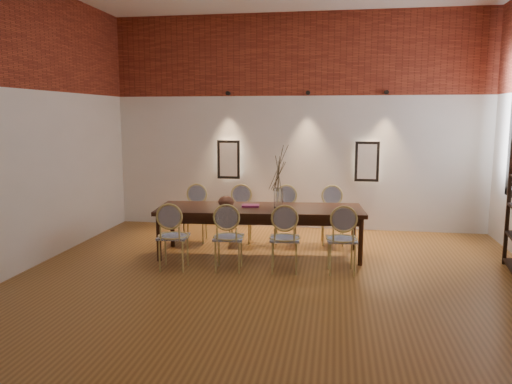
# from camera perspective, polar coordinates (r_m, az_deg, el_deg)

# --- Properties ---
(floor) EXTENTS (7.00, 7.00, 0.02)m
(floor) POSITION_cam_1_polar(r_m,az_deg,el_deg) (6.34, 1.95, -11.09)
(floor) COLOR brown
(floor) RESTS_ON ground
(wall_back) EXTENTS (7.00, 0.10, 4.00)m
(wall_back) POSITION_cam_1_polar(r_m,az_deg,el_deg) (9.50, 4.74, 7.88)
(wall_back) COLOR silver
(wall_back) RESTS_ON ground
(wall_front) EXTENTS (7.00, 0.10, 4.00)m
(wall_front) POSITION_cam_1_polar(r_m,az_deg,el_deg) (2.49, -8.24, 5.35)
(wall_front) COLOR silver
(wall_front) RESTS_ON ground
(wall_left) EXTENTS (0.10, 7.00, 4.00)m
(wall_left) POSITION_cam_1_polar(r_m,az_deg,el_deg) (7.31, -26.97, 6.70)
(wall_left) COLOR silver
(wall_left) RESTS_ON ground
(brick_band_back) EXTENTS (7.00, 0.02, 1.50)m
(brick_band_back) POSITION_cam_1_polar(r_m,az_deg,el_deg) (9.49, 4.81, 15.44)
(brick_band_back) COLOR maroon
(brick_band_back) RESTS_ON ground
(brick_band_left) EXTENTS (0.02, 7.00, 1.50)m
(brick_band_left) POSITION_cam_1_polar(r_m,az_deg,el_deg) (7.35, -27.21, 16.49)
(brick_band_left) COLOR maroon
(brick_band_left) RESTS_ON ground
(niche_left) EXTENTS (0.36, 0.06, 0.66)m
(niche_left) POSITION_cam_1_polar(r_m,az_deg,el_deg) (9.62, -3.11, 3.73)
(niche_left) COLOR #FFEAC6
(niche_left) RESTS_ON wall_back
(niche_right) EXTENTS (0.36, 0.06, 0.66)m
(niche_right) POSITION_cam_1_polar(r_m,az_deg,el_deg) (9.42, 12.56, 3.43)
(niche_right) COLOR #FFEAC6
(niche_right) RESTS_ON wall_back
(spot_fixture_left) EXTENTS (0.08, 0.10, 0.08)m
(spot_fixture_left) POSITION_cam_1_polar(r_m,az_deg,el_deg) (9.57, -3.21, 11.20)
(spot_fixture_left) COLOR black
(spot_fixture_left) RESTS_ON wall_back
(spot_fixture_mid) EXTENTS (0.08, 0.10, 0.08)m
(spot_fixture_mid) POSITION_cam_1_polar(r_m,az_deg,el_deg) (9.36, 5.97, 11.22)
(spot_fixture_mid) COLOR black
(spot_fixture_mid) RESTS_ON wall_back
(spot_fixture_right) EXTENTS (0.08, 0.10, 0.08)m
(spot_fixture_right) POSITION_cam_1_polar(r_m,az_deg,el_deg) (9.39, 14.69, 10.97)
(spot_fixture_right) COLOR black
(spot_fixture_right) RESTS_ON wall_back
(dining_table) EXTENTS (3.19, 1.27, 0.75)m
(dining_table) POSITION_cam_1_polar(r_m,az_deg,el_deg) (7.69, 0.48, -4.53)
(dining_table) COLOR black
(dining_table) RESTS_ON floor
(chair_near_a) EXTENTS (0.48, 0.48, 0.94)m
(chair_near_a) POSITION_cam_1_polar(r_m,az_deg,el_deg) (7.09, -9.42, -5.01)
(chair_near_a) COLOR tan
(chair_near_a) RESTS_ON floor
(chair_near_b) EXTENTS (0.48, 0.48, 0.94)m
(chair_near_b) POSITION_cam_1_polar(r_m,az_deg,el_deg) (6.95, -3.15, -5.18)
(chair_near_b) COLOR tan
(chair_near_b) RESTS_ON floor
(chair_near_c) EXTENTS (0.48, 0.48, 0.94)m
(chair_near_c) POSITION_cam_1_polar(r_m,az_deg,el_deg) (6.89, 3.30, -5.29)
(chair_near_c) COLOR tan
(chair_near_c) RESTS_ON floor
(chair_near_d) EXTENTS (0.48, 0.48, 0.94)m
(chair_near_d) POSITION_cam_1_polar(r_m,az_deg,el_deg) (6.93, 9.77, -5.34)
(chair_near_d) COLOR tan
(chair_near_d) RESTS_ON floor
(chair_far_a) EXTENTS (0.48, 0.48, 0.94)m
(chair_far_a) POSITION_cam_1_polar(r_m,az_deg,el_deg) (8.58, -6.99, -2.55)
(chair_far_a) COLOR tan
(chair_far_a) RESTS_ON floor
(chair_far_b) EXTENTS (0.48, 0.48, 0.94)m
(chair_far_b) POSITION_cam_1_polar(r_m,az_deg,el_deg) (8.46, -1.81, -2.64)
(chair_far_b) COLOR tan
(chair_far_b) RESTS_ON floor
(chair_far_c) EXTENTS (0.48, 0.48, 0.94)m
(chair_far_c) POSITION_cam_1_polar(r_m,az_deg,el_deg) (8.42, 3.47, -2.71)
(chair_far_c) COLOR tan
(chair_far_c) RESTS_ON floor
(chair_far_d) EXTENTS (0.48, 0.48, 0.94)m
(chair_far_d) POSITION_cam_1_polar(r_m,az_deg,el_deg) (8.44, 8.76, -2.76)
(chair_far_d) COLOR tan
(chair_far_d) RESTS_ON floor
(vase) EXTENTS (0.14, 0.14, 0.30)m
(vase) POSITION_cam_1_polar(r_m,az_deg,el_deg) (7.57, 2.57, -0.69)
(vase) COLOR silver
(vase) RESTS_ON dining_table
(dried_branches) EXTENTS (0.50, 0.50, 0.70)m
(dried_branches) POSITION_cam_1_polar(r_m,az_deg,el_deg) (7.51, 2.59, 2.70)
(dried_branches) COLOR #433A25
(dried_branches) RESTS_ON vase
(bowl) EXTENTS (0.24, 0.24, 0.18)m
(bowl) POSITION_cam_1_polar(r_m,az_deg,el_deg) (7.60, -3.44, -1.12)
(bowl) COLOR #5A2F1D
(bowl) RESTS_ON dining_table
(book) EXTENTS (0.27, 0.20, 0.03)m
(book) POSITION_cam_1_polar(r_m,az_deg,el_deg) (7.67, -0.62, -1.58)
(book) COLOR #85245A
(book) RESTS_ON dining_table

